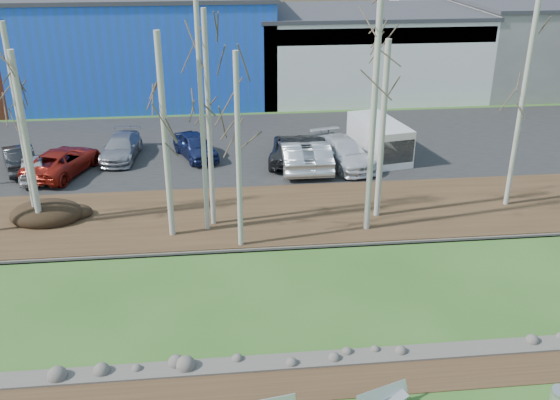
{
  "coord_description": "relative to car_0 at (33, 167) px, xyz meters",
  "views": [
    {
      "loc": [
        -0.76,
        -13.45,
        13.35
      ],
      "look_at": [
        1.82,
        10.77,
        2.5
      ],
      "focal_mm": 40.0,
      "sensor_mm": 36.0,
      "label": 1
    }
  ],
  "objects": [
    {
      "name": "car_5",
      "position": [
        15.94,
        -0.04,
        0.12
      ],
      "size": [
        1.72,
        4.89,
        1.61
      ],
      "primitive_type": "imported",
      "rotation": [
        0.0,
        0.0,
        3.14
      ],
      "color": "#B6B6B8",
      "rests_on": "parking_lot"
    },
    {
      "name": "river",
      "position": [
        11.1,
        -13.34,
        -0.82
      ],
      "size": [
        80.0,
        8.0,
        0.9
      ],
      "primitive_type": null,
      "color": "black",
      "rests_on": "ground"
    },
    {
      "name": "far_bank_rocks",
      "position": [
        11.1,
        -9.24,
        -0.82
      ],
      "size": [
        80.0,
        0.8,
        0.46
      ],
      "primitive_type": null,
      "color": "#47423D",
      "rests_on": "ground"
    },
    {
      "name": "dirt_mound",
      "position": [
        1.97,
        -5.6,
        -0.33
      ],
      "size": [
        3.49,
        2.46,
        0.68
      ],
      "primitive_type": "ellipsoid",
      "color": "black",
      "rests_on": "far_bank"
    },
    {
      "name": "car_6",
      "position": [
        14.85,
        1.26,
        0.07
      ],
      "size": [
        3.45,
        5.78,
        1.5
      ],
      "primitive_type": "imported",
      "rotation": [
        0.0,
        0.0,
        2.96
      ],
      "color": "black",
      "rests_on": "parking_lot"
    },
    {
      "name": "car_2",
      "position": [
        1.52,
        0.55,
        0.07
      ],
      "size": [
        4.21,
        5.95,
        1.51
      ],
      "primitive_type": "imported",
      "rotation": [
        0.0,
        0.0,
        2.79
      ],
      "color": "maroon",
      "rests_on": "parking_lot"
    },
    {
      "name": "dirt_strip",
      "position": [
        11.1,
        -18.44,
        -0.81
      ],
      "size": [
        80.0,
        1.8,
        0.03
      ],
      "primitive_type": "cube",
      "color": "#382616",
      "rests_on": "ground"
    },
    {
      "name": "birch_2",
      "position": [
        1.83,
        -6.34,
        3.49
      ],
      "size": [
        0.29,
        0.29,
        8.31
      ],
      "color": "beige",
      "rests_on": "far_bank"
    },
    {
      "name": "van_white",
      "position": [
        20.28,
        1.31,
        0.44
      ],
      "size": [
        3.07,
        5.43,
        2.24
      ],
      "rotation": [
        0.0,
        0.0,
        0.19
      ],
      "color": "white",
      "rests_on": "parking_lot"
    },
    {
      "name": "birch_3",
      "position": [
        9.74,
        -7.42,
        4.7
      ],
      "size": [
        0.21,
        0.21,
        10.74
      ],
      "color": "beige",
      "rests_on": "far_bank"
    },
    {
      "name": "far_bank",
      "position": [
        11.1,
        -6.04,
        -0.75
      ],
      "size": [
        80.0,
        7.0,
        0.15
      ],
      "primitive_type": "cube",
      "color": "#382616",
      "rests_on": "ground"
    },
    {
      "name": "building_grey",
      "position": [
        39.1,
        18.46,
        2.84
      ],
      "size": [
        14.28,
        12.24,
        7.3
      ],
      "color": "slate",
      "rests_on": "ground"
    },
    {
      "name": "birch_6",
      "position": [
        11.22,
        -9.2,
        3.64
      ],
      "size": [
        0.23,
        0.23,
        8.62
      ],
      "color": "beige",
      "rests_on": "far_bank"
    },
    {
      "name": "car_4",
      "position": [
        9.02,
        2.5,
        0.06
      ],
      "size": [
        3.22,
        4.68,
        1.48
      ],
      "primitive_type": "imported",
      "rotation": [
        0.0,
        0.0,
        0.38
      ],
      "color": "#18224F",
      "rests_on": "parking_lot"
    },
    {
      "name": "birch_9",
      "position": [
        24.97,
        -6.24,
        4.97
      ],
      "size": [
        0.25,
        0.25,
        11.27
      ],
      "color": "beige",
      "rests_on": "far_bank"
    },
    {
      "name": "car_9",
      "position": [
        16.15,
        1.26,
        0.07
      ],
      "size": [
        3.45,
        5.78,
        1.5
      ],
      "primitive_type": "imported",
      "rotation": [
        0.0,
        0.0,
        2.96
      ],
      "color": "black",
      "rests_on": "parking_lot"
    },
    {
      "name": "building_blue",
      "position": [
        5.1,
        18.46,
        3.34
      ],
      "size": [
        20.4,
        12.24,
        8.3
      ],
      "color": "#1D4CA9",
      "rests_on": "ground"
    },
    {
      "name": "car_3",
      "position": [
        4.52,
        2.8,
        0.02
      ],
      "size": [
        2.35,
        4.94,
        1.39
      ],
      "primitive_type": "imported",
      "rotation": [
        0.0,
        0.0,
        -0.09
      ],
      "color": "gray",
      "rests_on": "parking_lot"
    },
    {
      "name": "birch_4",
      "position": [
        8.12,
        -7.86,
        3.95
      ],
      "size": [
        0.27,
        0.27,
        9.24
      ],
      "color": "beige",
      "rests_on": "far_bank"
    },
    {
      "name": "parking_lot",
      "position": [
        11.1,
        4.46,
        -0.75
      ],
      "size": [
        80.0,
        14.0,
        0.14
      ],
      "primitive_type": "cube",
      "color": "black",
      "rests_on": "ground"
    },
    {
      "name": "car_0",
      "position": [
        0.0,
        0.0,
        0.0
      ],
      "size": [
        2.54,
        4.27,
        1.36
      ],
      "primitive_type": "imported",
      "rotation": [
        0.0,
        0.0,
        3.39
      ],
      "color": "silver",
      "rests_on": "parking_lot"
    },
    {
      "name": "car_1",
      "position": [
        -1.15,
        1.5,
        0.06
      ],
      "size": [
        3.08,
        4.75,
        1.48
      ],
      "primitive_type": "imported",
      "rotation": [
        0.0,
        0.0,
        3.51
      ],
      "color": "black",
      "rests_on": "parking_lot"
    },
    {
      "name": "near_bank_rocks",
      "position": [
        11.1,
        -17.44,
        -0.82
      ],
      "size": [
        80.0,
        0.8,
        0.5
      ],
      "primitive_type": null,
      "color": "#47423D",
      "rests_on": "ground"
    },
    {
      "name": "birch_7",
      "position": [
        17.2,
        -8.2,
        5.01
      ],
      "size": [
        0.28,
        0.28,
        11.36
      ],
      "color": "beige",
      "rests_on": "far_bank"
    },
    {
      "name": "birch_0",
      "position": [
        1.57,
        -5.92,
        4.04
      ],
      "size": [
        0.25,
        0.25,
        9.43
      ],
      "color": "beige",
      "rests_on": "far_bank"
    },
    {
      "name": "birch_5",
      "position": [
        10.03,
        -6.91,
        4.32
      ],
      "size": [
        0.23,
        0.23,
        9.98
      ],
      "color": "beige",
      "rests_on": "far_bank"
    },
    {
      "name": "birch_8",
      "position": [
        18.03,
        -6.84,
        3.61
      ],
      "size": [
        0.28,
        0.28,
        8.55
      ],
      "color": "beige",
      "rests_on": "far_bank"
    },
    {
      "name": "car_7",
      "position": [
        17.75,
        0.21,
        0.12
      ],
      "size": [
        3.68,
        5.9,
        1.6
      ],
      "primitive_type": "imported",
      "rotation": [
        0.0,
        0.0,
        0.28
      ],
      "color": "silver",
      "rests_on": "parking_lot"
    },
    {
      "name": "car_8",
      "position": [
        14.87,
        -0.04,
        0.12
      ],
      "size": [
        1.72,
        4.89,
        1.61
      ],
      "primitive_type": "imported",
      "rotation": [
        0.0,
        0.0,
        3.14
      ],
      "color": "#B6B6B8",
      "rests_on": "parking_lot"
    },
    {
      "name": "building_white",
      "position": [
        23.1,
        18.44,
        2.59
      ],
      "size": [
        18.36,
        12.24,
        6.8
      ],
      "color": "silver",
      "rests_on": "ground"
    }
  ]
}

